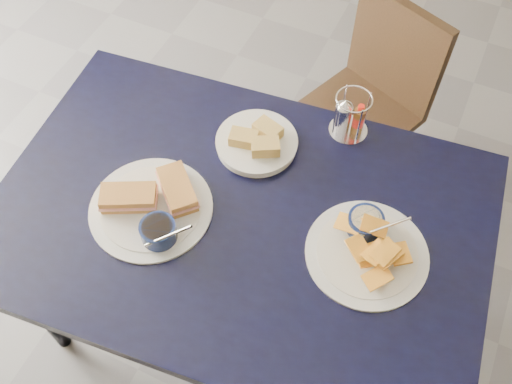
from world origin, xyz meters
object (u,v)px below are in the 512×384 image
at_px(chair_far, 367,88).
at_px(plantain_plate, 367,244).
at_px(dining_table, 239,227).
at_px(sandwich_plate, 153,206).
at_px(condiment_caddy, 349,117).
at_px(bread_basket, 257,142).

bearing_deg(chair_far, plantain_plate, -74.61).
relative_size(dining_table, sandwich_plate, 4.15).
distance_m(chair_far, condiment_caddy, 0.59).
bearing_deg(condiment_caddy, chair_far, 95.84).
bearing_deg(condiment_caddy, plantain_plate, -62.69).
distance_m(chair_far, sandwich_plate, 1.03).
distance_m(dining_table, sandwich_plate, 0.23).
distance_m(dining_table, bread_basket, 0.24).
xyz_separation_m(chair_far, plantain_plate, (0.22, -0.81, 0.31)).
distance_m(dining_table, condiment_caddy, 0.43).
bearing_deg(bread_basket, chair_far, 76.00).
distance_m(dining_table, plantain_plate, 0.34).
height_order(dining_table, plantain_plate, plantain_plate).
relative_size(sandwich_plate, plantain_plate, 1.07).
bearing_deg(sandwich_plate, condiment_caddy, 52.41).
height_order(chair_far, sandwich_plate, sandwich_plate).
distance_m(bread_basket, condiment_caddy, 0.26).
xyz_separation_m(plantain_plate, condiment_caddy, (-0.17, 0.34, 0.04)).
bearing_deg(dining_table, sandwich_plate, -158.39).
bearing_deg(dining_table, plantain_plate, 8.21).
bearing_deg(dining_table, bread_basket, 102.92).
xyz_separation_m(dining_table, condiment_caddy, (0.15, 0.38, 0.12)).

